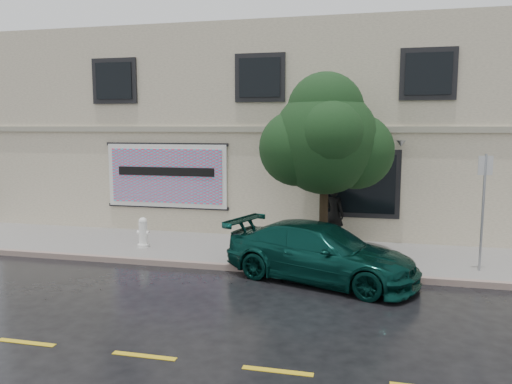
% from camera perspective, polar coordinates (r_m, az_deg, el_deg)
% --- Properties ---
extents(ground, '(90.00, 90.00, 0.00)m').
position_cam_1_polar(ground, '(11.71, -5.05, -10.91)').
color(ground, black).
rests_on(ground, ground).
extents(sidewalk, '(20.00, 3.50, 0.15)m').
position_cam_1_polar(sidewalk, '(14.68, -1.05, -6.75)').
color(sidewalk, gray).
rests_on(sidewalk, ground).
extents(curb, '(20.00, 0.18, 0.16)m').
position_cam_1_polar(curb, '(13.06, -2.97, -8.59)').
color(curb, gray).
rests_on(curb, ground).
extents(road_marking, '(19.00, 0.12, 0.01)m').
position_cam_1_polar(road_marking, '(8.69, -12.66, -17.80)').
color(road_marking, gold).
rests_on(road_marking, ground).
extents(building, '(20.00, 8.12, 7.00)m').
position_cam_1_polar(building, '(19.85, 3.05, 6.95)').
color(building, beige).
rests_on(building, ground).
extents(billboard, '(4.30, 0.16, 2.20)m').
position_cam_1_polar(billboard, '(16.93, -10.21, 1.84)').
color(billboard, white).
rests_on(billboard, ground).
extents(car, '(5.12, 3.49, 1.37)m').
position_cam_1_polar(car, '(12.17, 7.38, -6.86)').
color(car, '#08332C').
rests_on(car, ground).
extents(pedestrian, '(0.76, 0.65, 1.76)m').
position_cam_1_polar(pedestrian, '(15.41, 8.91, -2.52)').
color(pedestrian, black).
rests_on(pedestrian, sidewalk).
extents(umbrella, '(1.19, 1.19, 0.80)m').
position_cam_1_polar(umbrella, '(15.24, 9.01, 2.23)').
color(umbrella, black).
rests_on(umbrella, pedestrian).
extents(street_tree, '(2.91, 2.91, 4.59)m').
position_cam_1_polar(street_tree, '(13.86, 7.88, 5.72)').
color(street_tree, black).
rests_on(street_tree, sidewalk).
extents(fire_hydrant, '(0.37, 0.34, 0.89)m').
position_cam_1_polar(fire_hydrant, '(15.12, -12.77, -4.55)').
color(fire_hydrant, white).
rests_on(fire_hydrant, sidewalk).
extents(sign_pole, '(0.35, 0.10, 2.89)m').
position_cam_1_polar(sign_pole, '(13.33, 24.54, -1.08)').
color(sign_pole, '#9FA2A8').
rests_on(sign_pole, sidewalk).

